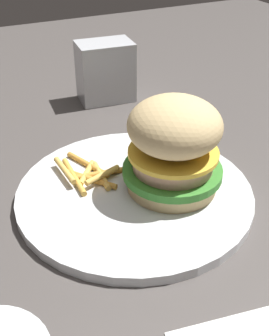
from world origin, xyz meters
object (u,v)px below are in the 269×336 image
Objects in this scene: plate at (134,193)px; fries_pile at (89,173)px; sandwich at (174,145)px; napkin_dispenser at (105,72)px.

fries_pile is (-0.05, -0.04, 0.01)m from plate.
fries_pile is at bearing -141.49° from plate.
sandwich is 0.29m from napkin_dispenser.
napkin_dispenser reaches higher than fries_pile.
sandwich reaches higher than fries_pile.
plate is at bearing 38.51° from fries_pile.
sandwich is (0.01, 0.04, 0.06)m from plate.
plate is 2.82× the size of fries_pile.
fries_pile is at bearing -127.27° from sandwich.
sandwich is 1.18× the size of fries_pile.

